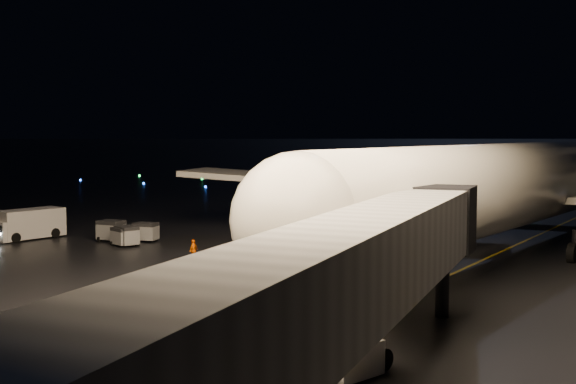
% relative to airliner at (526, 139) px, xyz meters
% --- Properties ---
extents(lane_centre, '(0.25, 80.00, 0.02)m').
position_rel_airliner_xyz_m(lane_centre, '(-1.43, -10.58, -8.71)').
color(lane_centre, '#E2B90C').
rests_on(lane_centre, ground).
extents(airliner, '(65.17, 62.30, 17.44)m').
position_rel_airliner_xyz_m(airliner, '(0.00, 0.00, 0.00)').
color(airliner, silver).
rests_on(airliner, ground).
extents(pushback_tug, '(4.64, 3.27, 2.00)m').
position_rel_airliner_xyz_m(pushback_tug, '(1.24, -32.10, -7.72)').
color(pushback_tug, silver).
rests_on(pushback_tug, ground).
extents(belt_loader, '(7.39, 3.26, 3.47)m').
position_rel_airliner_xyz_m(belt_loader, '(-5.43, -19.45, -6.99)').
color(belt_loader, silver).
rests_on(belt_loader, ground).
extents(service_truck, '(2.92, 7.30, 2.62)m').
position_rel_airliner_xyz_m(service_truck, '(-37.51, -16.50, -7.41)').
color(service_truck, silver).
rests_on(service_truck, ground).
extents(crew_c, '(0.52, 0.97, 1.58)m').
position_rel_airliner_xyz_m(crew_c, '(-18.58, -17.02, -7.93)').
color(crew_c, '#FD6A00').
rests_on(crew_c, ground).
extents(safety_cone_0, '(0.57, 0.57, 0.50)m').
position_rel_airliner_xyz_m(safety_cone_0, '(-15.16, -7.33, -8.47)').
color(safety_cone_0, '#FC600E').
rests_on(safety_cone_0, ground).
extents(safety_cone_1, '(0.56, 0.56, 0.54)m').
position_rel_airliner_xyz_m(safety_cone_1, '(-9.77, 0.09, -8.45)').
color(safety_cone_1, '#FC600E').
rests_on(safety_cone_1, ground).
extents(safety_cone_2, '(0.54, 0.54, 0.52)m').
position_rel_airliner_xyz_m(safety_cone_2, '(-17.75, -9.33, -8.46)').
color(safety_cone_2, '#FC600E').
rests_on(safety_cone_2, ground).
extents(safety_cone_3, '(0.50, 0.50, 0.54)m').
position_rel_airliner_xyz_m(safety_cone_3, '(-32.81, 5.93, -8.45)').
color(safety_cone_3, '#FC600E').
rests_on(safety_cone_3, ground).
extents(taxiway_lights, '(164.00, 92.00, 0.36)m').
position_rel_airliner_xyz_m(taxiway_lights, '(-13.43, 80.42, -8.54)').
color(taxiway_lights, black).
rests_on(taxiway_lights, ground).
extents(baggage_cart_0, '(2.25, 1.87, 1.64)m').
position_rel_airliner_xyz_m(baggage_cart_0, '(-27.61, -14.79, -7.90)').
color(baggage_cart_0, gray).
rests_on(baggage_cart_0, ground).
extents(baggage_cart_1, '(2.03, 1.64, 1.51)m').
position_rel_airliner_xyz_m(baggage_cart_1, '(-27.92, -14.97, -7.96)').
color(baggage_cart_1, gray).
rests_on(baggage_cart_1, ground).
extents(baggage_cart_2, '(2.20, 1.83, 1.61)m').
position_rel_airliner_xyz_m(baggage_cart_2, '(-28.03, -12.20, -7.91)').
color(baggage_cart_2, gray).
rests_on(baggage_cart_2, ground).
extents(baggage_cart_3, '(2.29, 1.75, 1.79)m').
position_rel_airliner_xyz_m(baggage_cart_3, '(-30.56, -13.71, -7.82)').
color(baggage_cart_3, gray).
rests_on(baggage_cart_3, ground).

